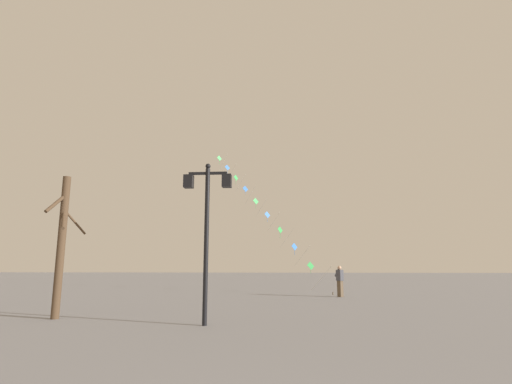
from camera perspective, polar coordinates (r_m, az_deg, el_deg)
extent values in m
plane|color=gray|center=(22.05, 4.51, -14.92)|extent=(160.00, 160.00, 0.00)
cylinder|color=black|center=(12.15, -7.14, -7.45)|extent=(0.14, 0.14, 4.68)
sphere|color=black|center=(12.51, -6.89, 3.70)|extent=(0.16, 0.16, 0.16)
cube|color=black|center=(12.46, -6.91, 2.67)|extent=(1.20, 0.08, 0.08)
cube|color=black|center=(12.53, -9.62, 1.49)|extent=(0.28, 0.28, 0.40)
cube|color=beige|center=(12.53, -9.62, 1.49)|extent=(0.19, 0.19, 0.30)
cube|color=black|center=(12.30, -4.20, 1.60)|extent=(0.28, 0.28, 0.40)
cube|color=beige|center=(12.30, -4.20, 1.60)|extent=(0.19, 0.19, 0.30)
cylinder|color=brown|center=(24.69, 10.96, -14.08)|extent=(0.06, 0.06, 0.18)
cylinder|color=silver|center=(25.39, 9.33, -12.10)|extent=(1.20, 1.62, 1.55)
cylinder|color=silver|center=(26.79, 6.64, -9.07)|extent=(1.01, 1.36, 1.29)
cylinder|color=silver|center=(28.16, 4.47, -6.58)|extent=(1.01, 1.36, 1.29)
cylinder|color=silver|center=(29.62, 2.52, -4.31)|extent=(1.01, 1.36, 1.29)
cylinder|color=silver|center=(31.15, 0.78, -2.26)|extent=(1.01, 1.36, 1.29)
cylinder|color=silver|center=(32.74, -0.80, -0.41)|extent=(1.01, 1.36, 1.29)
cylinder|color=silver|center=(34.38, -2.23, 1.28)|extent=(1.01, 1.36, 1.29)
cylinder|color=silver|center=(36.07, -3.53, 2.80)|extent=(1.01, 1.36, 1.29)
cylinder|color=silver|center=(37.81, -4.71, 4.19)|extent=(1.01, 1.36, 1.29)
cube|color=green|center=(26.14, 7.82, -10.41)|extent=(0.47, 0.25, 0.52)
cylinder|color=green|center=(26.14, 7.84, -11.19)|extent=(0.04, 0.06, 0.29)
cube|color=blue|center=(27.46, 5.52, -7.80)|extent=(0.41, 0.35, 0.52)
cylinder|color=blue|center=(27.45, 5.54, -8.62)|extent=(0.04, 0.04, 0.36)
cube|color=green|center=(28.88, 3.47, -5.42)|extent=(0.35, 0.40, 0.52)
cylinder|color=green|center=(28.84, 3.48, -6.25)|extent=(0.04, 0.04, 0.42)
cube|color=blue|center=(30.37, 1.63, -3.26)|extent=(0.42, 0.32, 0.52)
cylinder|color=blue|center=(30.33, 1.63, -4.00)|extent=(0.05, 0.06, 0.36)
cube|color=green|center=(31.93, -0.03, -1.31)|extent=(0.44, 0.30, 0.52)
cylinder|color=green|center=(31.87, -0.03, -2.04)|extent=(0.04, 0.04, 0.39)
cube|color=blue|center=(33.55, -1.53, 0.46)|extent=(0.45, 0.28, 0.52)
cylinder|color=blue|center=(33.49, -1.54, -0.12)|extent=(0.02, 0.02, 0.27)
cube|color=green|center=(35.22, -2.89, 2.06)|extent=(0.34, 0.41, 0.52)
cylinder|color=green|center=(35.13, -2.90, 1.40)|extent=(0.03, 0.03, 0.41)
cube|color=blue|center=(36.93, -4.13, 3.51)|extent=(0.44, 0.30, 0.52)
cylinder|color=blue|center=(36.84, -4.14, 2.94)|extent=(0.02, 0.02, 0.33)
cube|color=green|center=(38.68, -5.26, 4.84)|extent=(0.42, 0.32, 0.52)
cylinder|color=green|center=(38.58, -5.27, 4.26)|extent=(0.04, 0.05, 0.38)
cube|color=brown|center=(23.37, 11.97, -13.38)|extent=(0.33, 0.36, 0.90)
cube|color=#3F3F47|center=(23.34, 11.90, -11.59)|extent=(0.41, 0.45, 0.60)
sphere|color=tan|center=(23.34, 11.86, -10.56)|extent=(0.22, 0.22, 0.22)
cylinder|color=#3F3F47|center=(23.51, 11.53, -11.18)|extent=(0.29, 0.38, 0.50)
cylinder|color=#4C3826|center=(15.03, -26.12, -6.90)|extent=(0.26, 0.26, 4.75)
cylinder|color=#4C3826|center=(14.89, -26.72, -1.44)|extent=(0.33, 0.84, 0.75)
cylinder|color=#4C3826|center=(14.58, -25.85, -3.61)|extent=(0.64, 0.98, 0.73)
cylinder|color=#4C3826|center=(15.17, -24.51, -3.94)|extent=(0.64, 0.58, 0.84)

